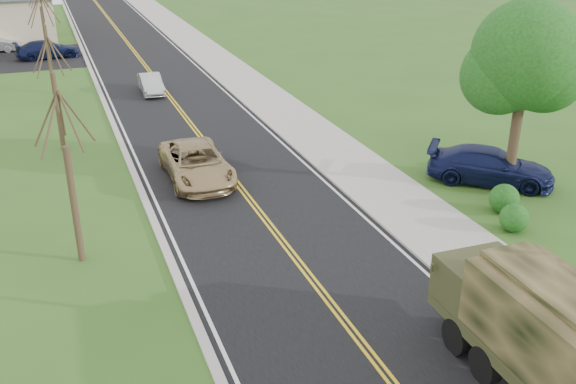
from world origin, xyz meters
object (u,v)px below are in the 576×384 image
sedan_silver (151,84)px  utility_box_near (535,326)px  suv_champagne (196,163)px  military_truck (544,330)px  pickup_navy (490,166)px

sedan_silver → utility_box_near: bearing=-78.5°
suv_champagne → sedan_silver: 15.73m
military_truck → sedan_silver: size_ratio=1.72×
suv_champagne → sedan_silver: (0.61, 15.71, -0.17)m
utility_box_near → suv_champagne: bearing=103.8°
military_truck → suv_champagne: military_truck is taller
military_truck → pickup_navy: bearing=58.9°
pickup_navy → utility_box_near: (-5.98, -10.06, -0.29)m
pickup_navy → utility_box_near: pickup_navy is taller
military_truck → utility_box_near: military_truck is taller
sedan_silver → utility_box_near: sedan_silver is taller
suv_champagne → utility_box_near: bearing=-67.7°
military_truck → sedan_silver: bearing=98.4°
military_truck → pickup_navy: military_truck is taller
military_truck → suv_champagne: 17.40m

